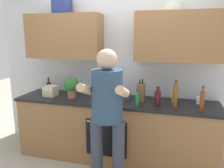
{
  "coord_description": "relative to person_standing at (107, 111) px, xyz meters",
  "views": [
    {
      "loc": [
        0.78,
        -2.96,
        1.8
      ],
      "look_at": [
        -0.01,
        -0.1,
        1.15
      ],
      "focal_mm": 36.13,
      "sensor_mm": 36.0,
      "label": 1
    }
  ],
  "objects": [
    {
      "name": "ground_plane",
      "position": [
        -0.1,
        0.7,
        -0.98
      ],
      "size": [
        12.0,
        12.0,
        0.0
      ],
      "primitive_type": "plane",
      "color": "#B2A893"
    },
    {
      "name": "person_standing",
      "position": [
        0.0,
        0.0,
        0.0
      ],
      "size": [
        0.49,
        0.45,
        1.66
      ],
      "color": "#383D4C",
      "rests_on": "ground"
    },
    {
      "name": "knife_block",
      "position": [
        0.26,
        0.78,
        0.04
      ],
      "size": [
        0.1,
        0.14,
        0.3
      ],
      "color": "brown",
      "rests_on": "counter"
    },
    {
      "name": "grocery_bag_rice",
      "position": [
        -1.08,
        0.66,
        -0.0
      ],
      "size": [
        0.19,
        0.19,
        0.15
      ],
      "primitive_type": "cube",
      "rotation": [
        0.0,
        0.0,
        -0.08
      ],
      "color": "beige",
      "rests_on": "counter"
    },
    {
      "name": "bottle_wine",
      "position": [
        0.51,
        0.58,
        0.03
      ],
      "size": [
        0.08,
        0.08,
        0.26
      ],
      "color": "#471419",
      "rests_on": "counter"
    },
    {
      "name": "counter",
      "position": [
        -0.1,
        0.7,
        -0.53
      ],
      "size": [
        2.84,
        0.67,
        0.9
      ],
      "color": "olive",
      "rests_on": "ground"
    },
    {
      "name": "bottle_vinegar",
      "position": [
        1.03,
        0.52,
        0.05
      ],
      "size": [
        0.05,
        0.05,
        0.3
      ],
      "color": "brown",
      "rests_on": "counter"
    },
    {
      "name": "potted_herb",
      "position": [
        -0.73,
        0.63,
        0.1
      ],
      "size": [
        0.22,
        0.22,
        0.31
      ],
      "color": "#9E6647",
      "rests_on": "counter"
    },
    {
      "name": "back_wall_unit",
      "position": [
        -0.1,
        0.97,
        0.51
      ],
      "size": [
        4.0,
        0.38,
        2.5
      ],
      "color": "silver",
      "rests_on": "ground"
    },
    {
      "name": "bottle_soy",
      "position": [
        -1.21,
        0.82,
        0.01
      ],
      "size": [
        0.07,
        0.07,
        0.24
      ],
      "color": "black",
      "rests_on": "counter"
    },
    {
      "name": "bottle_syrup",
      "position": [
        0.72,
        0.6,
        0.07
      ],
      "size": [
        0.06,
        0.06,
        0.34
      ],
      "color": "#8C4C14",
      "rests_on": "counter"
    },
    {
      "name": "cup_tea",
      "position": [
        0.08,
        0.78,
        -0.04
      ],
      "size": [
        0.08,
        0.08,
        0.08
      ],
      "primitive_type": "cylinder",
      "color": "#33598C",
      "rests_on": "counter"
    },
    {
      "name": "bottle_juice",
      "position": [
        -0.28,
        0.87,
        0.06
      ],
      "size": [
        0.06,
        0.06,
        0.33
      ],
      "color": "orange",
      "rests_on": "counter"
    },
    {
      "name": "bottle_hotsauce",
      "position": [
        -0.11,
        0.58,
        0.05
      ],
      "size": [
        0.06,
        0.06,
        0.3
      ],
      "color": "red",
      "rests_on": "counter"
    },
    {
      "name": "cup_coffee",
      "position": [
        1.03,
        0.82,
        -0.03
      ],
      "size": [
        0.07,
        0.07,
        0.1
      ],
      "primitive_type": "cylinder",
      "color": "white",
      "rests_on": "counter"
    },
    {
      "name": "bottle_water",
      "position": [
        0.72,
        0.8,
        0.02
      ],
      "size": [
        0.08,
        0.08,
        0.25
      ],
      "color": "silver",
      "rests_on": "counter"
    },
    {
      "name": "bottle_soda",
      "position": [
        0.25,
        0.51,
        0.0
      ],
      "size": [
        0.05,
        0.05,
        0.21
      ],
      "color": "#198C33",
      "rests_on": "counter"
    },
    {
      "name": "cup_stoneware",
      "position": [
        -0.31,
        0.74,
        -0.04
      ],
      "size": [
        0.08,
        0.08,
        0.09
      ],
      "primitive_type": "cylinder",
      "color": "slate",
      "rests_on": "counter"
    }
  ]
}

